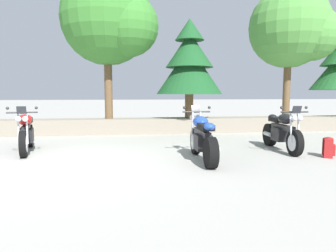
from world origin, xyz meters
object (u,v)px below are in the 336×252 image
Objects in this scene: motorcycle_black_far_right at (282,132)px; pine_tree_mid_left at (189,63)px; motorcycle_blue_centre at (202,138)px; leafy_tree_far_left at (111,21)px; rider_backpack at (329,147)px; leafy_tree_mid_right at (294,29)px; motorcycle_red_near_left at (26,133)px.

motorcycle_black_far_right is 4.56m from pine_tree_mid_left.
motorcycle_blue_centre and motorcycle_black_far_right have the same top height.
leafy_tree_far_left is at bearing 114.35° from motorcycle_blue_centre.
motorcycle_blue_centre is 0.58× the size of pine_tree_mid_left.
leafy_tree_far_left reaches higher than rider_backpack.
pine_tree_mid_left is at bearing 113.86° from motorcycle_black_far_right.
leafy_tree_far_left is at bearing 136.75° from rider_backpack.
leafy_tree_mid_right is (4.80, 4.82, 3.42)m from motorcycle_blue_centre.
motorcycle_red_near_left is 4.36× the size of rider_backpack.
motorcycle_red_near_left is 4.39m from motorcycle_blue_centre.
motorcycle_blue_centre is 0.41× the size of leafy_tree_far_left.
motorcycle_blue_centre is 7.61m from leafy_tree_mid_right.
pine_tree_mid_left is (0.66, 4.54, 2.07)m from motorcycle_blue_centre.
motorcycle_black_far_right is at bearing 19.78° from motorcycle_blue_centre.
pine_tree_mid_left is (-2.29, 4.66, 2.31)m from rider_backpack.
pine_tree_mid_left reaches higher than motorcycle_black_far_right.
leafy_tree_mid_right is at bearing 69.41° from rider_backpack.
leafy_tree_mid_right is at bearing 3.81° from pine_tree_mid_left.
pine_tree_mid_left reaches higher than motorcycle_blue_centre.
leafy_tree_far_left reaches higher than pine_tree_mid_left.
motorcycle_red_near_left is at bearing 167.12° from rider_backpack.
leafy_tree_far_left is 3.09m from pine_tree_mid_left.
rider_backpack is (7.07, -1.62, -0.24)m from motorcycle_red_near_left.
leafy_tree_far_left is (-2.09, 4.62, 3.48)m from motorcycle_blue_centre.
leafy_tree_far_left is at bearing 139.18° from motorcycle_black_far_right.
leafy_tree_mid_right is (6.90, 0.20, -0.06)m from leafy_tree_far_left.
rider_backpack is 5.69m from pine_tree_mid_left.
pine_tree_mid_left is at bearing -176.19° from leafy_tree_mid_right.
pine_tree_mid_left is at bearing -1.67° from leafy_tree_far_left.
leafy_tree_mid_right is (4.14, 0.28, 1.34)m from pine_tree_mid_left.
leafy_tree_far_left is (2.03, 3.12, 3.48)m from motorcycle_red_near_left.
motorcycle_blue_centre is 6.15m from leafy_tree_far_left.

